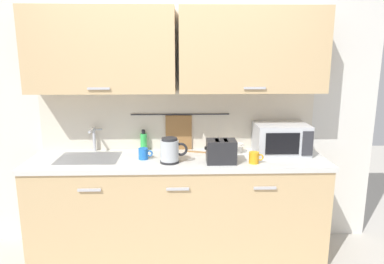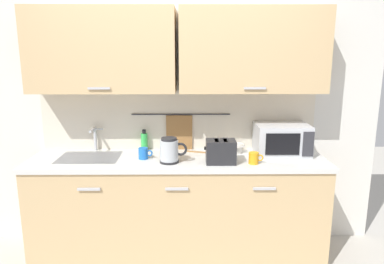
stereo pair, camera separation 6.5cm
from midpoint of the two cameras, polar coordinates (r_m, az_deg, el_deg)
name	(u,v)px [view 2 (the right image)]	position (r m, az deg, el deg)	size (l,w,h in m)	color
counter_unit	(177,206)	(3.25, -1.80, -11.63)	(2.53, 0.64, 0.90)	tan
back_wall_assembly	(178,83)	(3.20, -1.66, 7.84)	(3.70, 0.41, 2.50)	silver
sink_faucet	(95,136)	(3.37, -14.65, -0.56)	(0.09, 0.17, 0.22)	#B2B5BA
microwave	(282,139)	(3.27, 14.59, -1.13)	(0.46, 0.35, 0.27)	silver
electric_kettle	(170,150)	(2.94, -2.93, -2.95)	(0.23, 0.16, 0.21)	black
dish_soap_bottle	(144,141)	(3.32, -7.02, -1.48)	(0.06, 0.06, 0.20)	green
mug_near_sink	(144,153)	(3.07, -7.09, -3.38)	(0.12, 0.08, 0.09)	blue
mixing_bowl	(233,147)	(3.27, 7.04, -2.45)	(0.21, 0.21, 0.08)	silver
toaster	(221,151)	(2.94, 5.21, -3.09)	(0.26, 0.17, 0.19)	#232326
mug_by_kettle	(254,158)	(2.97, 10.42, -4.09)	(0.12, 0.08, 0.09)	orange
wooden_spoon	(205,152)	(3.23, 2.72, -3.26)	(0.27, 0.11, 0.01)	#9E7042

